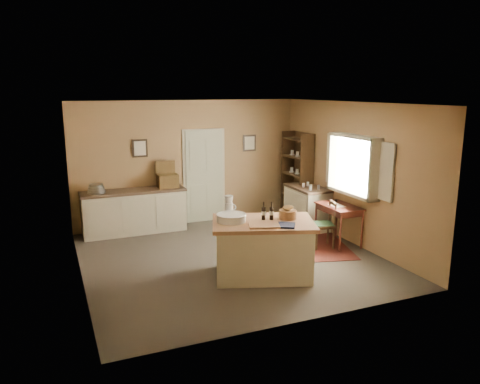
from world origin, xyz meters
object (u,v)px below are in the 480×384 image
object	(u,v)px
desk_chair	(323,225)
shelving_unit	(299,177)
writing_desk	(339,210)
right_cabinet	(307,207)
work_island	(262,247)
sideboard	(135,210)

from	to	relation	value
desk_chair	shelving_unit	size ratio (longest dim) A/B	0.43
writing_desk	right_cabinet	xyz separation A→B (m)	(-0.00, 1.17, -0.21)
right_cabinet	shelving_unit	world-z (taller)	shelving_unit
work_island	sideboard	world-z (taller)	work_island
sideboard	desk_chair	distance (m)	3.86
writing_desk	sideboard	bearing A→B (deg)	146.87
writing_desk	right_cabinet	bearing A→B (deg)	90.01
right_cabinet	writing_desk	bearing A→B (deg)	-89.99
work_island	sideboard	bearing A→B (deg)	134.24
writing_desk	shelving_unit	distance (m)	1.86
work_island	writing_desk	bearing A→B (deg)	42.89
sideboard	writing_desk	size ratio (longest dim) A/B	2.31
desk_chair	shelving_unit	xyz separation A→B (m)	(0.53, 1.87, 0.57)
work_island	right_cabinet	xyz separation A→B (m)	(2.03, 2.04, -0.02)
right_cabinet	shelving_unit	size ratio (longest dim) A/B	0.54
sideboard	right_cabinet	world-z (taller)	sideboard
sideboard	shelving_unit	distance (m)	3.68
writing_desk	right_cabinet	world-z (taller)	right_cabinet
writing_desk	shelving_unit	xyz separation A→B (m)	(0.15, 1.83, 0.32)
sideboard	writing_desk	xyz separation A→B (m)	(3.47, -2.26, 0.19)
writing_desk	desk_chair	world-z (taller)	desk_chair
writing_desk	work_island	bearing A→B (deg)	-156.66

